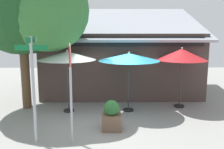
{
  "coord_description": "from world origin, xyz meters",
  "views": [
    {
      "loc": [
        0.13,
        -8.81,
        3.37
      ],
      "look_at": [
        0.23,
        1.2,
        1.6
      ],
      "focal_mm": 39.18,
      "sensor_mm": 36.0,
      "label": 1
    }
  ],
  "objects_px": {
    "street_sign_post": "(33,79)",
    "patio_umbrella_teal_center": "(129,57)",
    "patio_umbrella_ivory_left": "(67,56)",
    "patio_umbrella_crimson_right": "(182,55)",
    "shade_tree": "(28,3)",
    "stop_sign": "(70,75)",
    "sidewalk_planter": "(112,116)"
  },
  "relations": [
    {
      "from": "shade_tree",
      "to": "sidewalk_planter",
      "type": "height_order",
      "value": "shade_tree"
    },
    {
      "from": "patio_umbrella_ivory_left",
      "to": "patio_umbrella_crimson_right",
      "type": "xyz_separation_m",
      "value": [
        4.9,
        0.6,
        -0.01
      ]
    },
    {
      "from": "patio_umbrella_ivory_left",
      "to": "patio_umbrella_crimson_right",
      "type": "distance_m",
      "value": 4.93
    },
    {
      "from": "stop_sign",
      "to": "shade_tree",
      "type": "height_order",
      "value": "shade_tree"
    },
    {
      "from": "patio_umbrella_crimson_right",
      "to": "sidewalk_planter",
      "type": "relative_size",
      "value": 2.59
    },
    {
      "from": "street_sign_post",
      "to": "sidewalk_planter",
      "type": "height_order",
      "value": "street_sign_post"
    },
    {
      "from": "patio_umbrella_ivory_left",
      "to": "patio_umbrella_teal_center",
      "type": "height_order",
      "value": "patio_umbrella_ivory_left"
    },
    {
      "from": "stop_sign",
      "to": "sidewalk_planter",
      "type": "xyz_separation_m",
      "value": [
        1.22,
        0.99,
        -1.64
      ]
    },
    {
      "from": "shade_tree",
      "to": "patio_umbrella_crimson_right",
      "type": "bearing_deg",
      "value": 1.56
    },
    {
      "from": "stop_sign",
      "to": "patio_umbrella_ivory_left",
      "type": "xyz_separation_m",
      "value": [
        -0.59,
        2.92,
        0.25
      ]
    },
    {
      "from": "sidewalk_planter",
      "to": "stop_sign",
      "type": "bearing_deg",
      "value": -140.79
    },
    {
      "from": "street_sign_post",
      "to": "shade_tree",
      "type": "height_order",
      "value": "shade_tree"
    },
    {
      "from": "stop_sign",
      "to": "patio_umbrella_teal_center",
      "type": "bearing_deg",
      "value": 56.77
    },
    {
      "from": "shade_tree",
      "to": "sidewalk_planter",
      "type": "bearing_deg",
      "value": -34.52
    },
    {
      "from": "stop_sign",
      "to": "shade_tree",
      "type": "xyz_separation_m",
      "value": [
        -2.2,
        3.34,
        2.39
      ]
    },
    {
      "from": "patio_umbrella_crimson_right",
      "to": "patio_umbrella_teal_center",
      "type": "bearing_deg",
      "value": -167.18
    },
    {
      "from": "sidewalk_planter",
      "to": "patio_umbrella_teal_center",
      "type": "bearing_deg",
      "value": 69.65
    },
    {
      "from": "patio_umbrella_ivory_left",
      "to": "sidewalk_planter",
      "type": "xyz_separation_m",
      "value": [
        1.81,
        -1.93,
        -1.89
      ]
    },
    {
      "from": "patio_umbrella_crimson_right",
      "to": "patio_umbrella_ivory_left",
      "type": "bearing_deg",
      "value": -173.03
    },
    {
      "from": "patio_umbrella_teal_center",
      "to": "shade_tree",
      "type": "height_order",
      "value": "shade_tree"
    },
    {
      "from": "patio_umbrella_crimson_right",
      "to": "stop_sign",
      "type": "bearing_deg",
      "value": -140.71
    },
    {
      "from": "patio_umbrella_ivory_left",
      "to": "patio_umbrella_crimson_right",
      "type": "height_order",
      "value": "patio_umbrella_crimson_right"
    },
    {
      "from": "patio_umbrella_teal_center",
      "to": "shade_tree",
      "type": "bearing_deg",
      "value": 175.1
    },
    {
      "from": "street_sign_post",
      "to": "patio_umbrella_ivory_left",
      "type": "bearing_deg",
      "value": 80.31
    },
    {
      "from": "shade_tree",
      "to": "street_sign_post",
      "type": "bearing_deg",
      "value": -71.93
    },
    {
      "from": "patio_umbrella_teal_center",
      "to": "sidewalk_planter",
      "type": "relative_size",
      "value": 2.44
    },
    {
      "from": "stop_sign",
      "to": "patio_umbrella_teal_center",
      "type": "height_order",
      "value": "stop_sign"
    },
    {
      "from": "street_sign_post",
      "to": "sidewalk_planter",
      "type": "xyz_separation_m",
      "value": [
        2.31,
        1.03,
        -1.51
      ]
    },
    {
      "from": "street_sign_post",
      "to": "patio_umbrella_teal_center",
      "type": "xyz_separation_m",
      "value": [
        3.05,
        3.02,
        0.32
      ]
    },
    {
      "from": "stop_sign",
      "to": "patio_umbrella_teal_center",
      "type": "relative_size",
      "value": 1.19
    },
    {
      "from": "sidewalk_planter",
      "to": "patio_umbrella_ivory_left",
      "type": "bearing_deg",
      "value": 133.16
    },
    {
      "from": "stop_sign",
      "to": "sidewalk_planter",
      "type": "distance_m",
      "value": 2.27
    }
  ]
}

